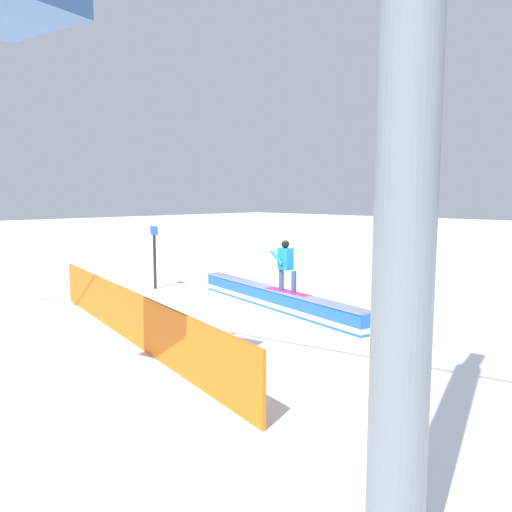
% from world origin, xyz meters
% --- Properties ---
extents(ground_plane, '(120.00, 120.00, 0.00)m').
position_xyz_m(ground_plane, '(0.00, 0.00, 0.00)').
color(ground_plane, white).
extents(grind_box, '(7.22, 1.91, 0.58)m').
position_xyz_m(grind_box, '(0.00, 0.00, 0.26)').
color(grind_box, blue).
rests_on(grind_box, ground_plane).
extents(snowboarder, '(1.61, 0.47, 1.43)m').
position_xyz_m(snowboarder, '(-0.53, 0.11, 1.35)').
color(snowboarder, '#C02280').
rests_on(snowboarder, grind_box).
extents(safety_fence, '(10.27, 2.15, 1.16)m').
position_xyz_m(safety_fence, '(0.00, 4.73, 0.58)').
color(safety_fence, orange).
rests_on(safety_fence, ground_plane).
extents(trail_marker, '(0.40, 0.10, 2.19)m').
position_xyz_m(trail_marker, '(5.06, 0.66, 1.17)').
color(trail_marker, '#262628').
rests_on(trail_marker, ground_plane).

